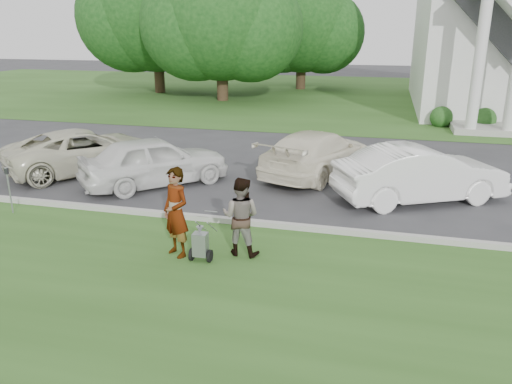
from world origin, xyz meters
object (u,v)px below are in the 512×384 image
at_px(tree_left, 221,21).
at_px(car_d, 420,174).
at_px(striping_cart, 201,245).
at_px(tree_back, 302,28).
at_px(person_left, 176,213).
at_px(parking_meter_far, 9,185).
at_px(parking_meter_near, 180,195).
at_px(person_right, 241,217).
at_px(car_a, 85,150).
at_px(tree_far, 155,14).
at_px(car_c, 318,153).
at_px(car_b, 155,161).
at_px(church, 504,5).

bearing_deg(tree_left, car_d, -57.27).
bearing_deg(striping_cart, tree_left, 105.30).
xyz_separation_m(tree_back, person_left, (2.65, -31.48, -3.76)).
height_order(striping_cart, parking_meter_far, parking_meter_far).
bearing_deg(parking_meter_near, person_right, -26.56).
distance_m(person_left, person_right, 1.36).
height_order(striping_cart, car_a, car_a).
bearing_deg(striping_cart, tree_far, 114.71).
height_order(person_right, car_c, person_right).
bearing_deg(car_b, striping_cart, 169.15).
relative_size(tree_back, parking_meter_near, 6.59).
xyz_separation_m(church, car_c, (-8.31, -17.61, -5.20)).
xyz_separation_m(striping_cart, car_c, (1.47, 7.13, 0.37)).
xyz_separation_m(tree_back, parking_meter_far, (-2.60, -30.17, -3.94)).
xyz_separation_m(tree_left, person_left, (6.65, -23.48, -4.14)).
height_order(tree_back, striping_cart, tree_back).
xyz_separation_m(tree_far, person_left, (12.65, -26.48, -4.72)).
distance_m(tree_left, parking_meter_far, 22.63).
bearing_deg(parking_meter_far, church, 56.17).
distance_m(church, car_a, 25.49).
bearing_deg(church, person_left, -112.83).
height_order(church, tree_left, church).
height_order(tree_back, car_c, tree_back).
bearing_deg(striping_cart, car_d, 46.66).
bearing_deg(car_c, car_a, 31.84).
distance_m(tree_left, parking_meter_near, 23.44).
bearing_deg(car_a, tree_back, -58.69).
xyz_separation_m(person_right, car_c, (0.75, 6.59, -0.12)).
xyz_separation_m(church, parking_meter_near, (-10.80, -23.33, -5.02)).
relative_size(tree_far, car_c, 2.28).
relative_size(parking_meter_near, car_c, 0.29).
relative_size(tree_far, person_right, 6.79).
distance_m(parking_meter_near, car_d, 6.78).
bearing_deg(tree_back, tree_far, -153.44).
distance_m(tree_back, car_b, 27.19).
bearing_deg(tree_back, striping_cart, -84.16).
relative_size(car_b, car_c, 0.89).
bearing_deg(striping_cart, car_c, 76.64).
bearing_deg(car_c, person_left, 94.42).
bearing_deg(person_left, car_d, 74.92).
height_order(tree_far, person_left, tree_far).
xyz_separation_m(tree_back, car_d, (7.84, -26.43, -3.94)).
xyz_separation_m(tree_far, car_c, (14.70, -19.48, -4.95)).
xyz_separation_m(church, parking_meter_far, (-15.61, -23.30, -5.15)).
bearing_deg(person_left, car_c, 104.37).
bearing_deg(tree_back, church, -27.85).
bearing_deg(car_b, tree_left, -33.48).
relative_size(church, car_b, 5.32).
bearing_deg(parking_meter_near, parking_meter_far, 179.59).
bearing_deg(car_d, parking_meter_far, 81.89).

